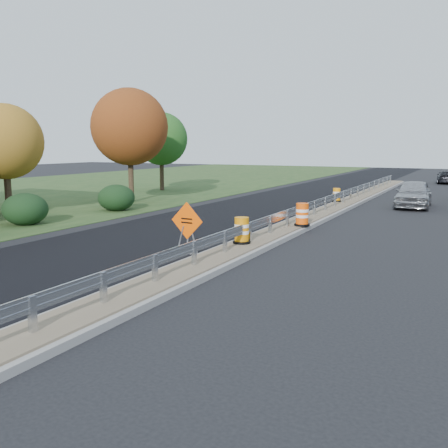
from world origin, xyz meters
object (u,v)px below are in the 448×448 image
at_px(caution_sign, 187,240).
at_px(barrel_median_far, 337,195).
at_px(barrel_median_near, 242,231).
at_px(car_dark_far, 447,177).
at_px(car_silver, 414,194).
at_px(barrel_median_mid, 302,215).

bearing_deg(caution_sign, barrel_median_far, 91.18).
bearing_deg(barrel_median_near, car_dark_far, 82.92).
height_order(barrel_median_far, car_silver, car_silver).
bearing_deg(car_silver, barrel_median_mid, -108.90).
xyz_separation_m(barrel_median_far, car_dark_far, (5.05, 22.45, -0.02)).
xyz_separation_m(barrel_median_mid, barrel_median_far, (-1.10, 10.14, -0.08)).
distance_m(barrel_median_near, car_silver, 16.39).
bearing_deg(barrel_median_mid, barrel_median_near, -98.28).
relative_size(barrel_median_mid, barrel_median_far, 1.20).
bearing_deg(barrel_median_near, barrel_median_mid, 81.72).
height_order(caution_sign, car_silver, caution_sign).
height_order(car_silver, car_dark_far, car_silver).
bearing_deg(car_dark_far, barrel_median_near, 79.30).
bearing_deg(barrel_median_near, barrel_median_far, 91.57).
xyz_separation_m(barrel_median_near, barrel_median_far, (-0.41, 14.90, -0.05)).
distance_m(caution_sign, barrel_median_far, 16.33).
height_order(barrel_median_near, barrel_median_mid, barrel_median_mid).
height_order(barrel_median_mid, barrel_median_far, barrel_median_mid).
distance_m(barrel_median_mid, car_dark_far, 32.83).
bearing_deg(caution_sign, car_dark_far, 85.86).
bearing_deg(barrel_median_far, car_silver, 12.65).
xyz_separation_m(caution_sign, barrel_median_mid, (2.12, 6.16, 0.25)).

